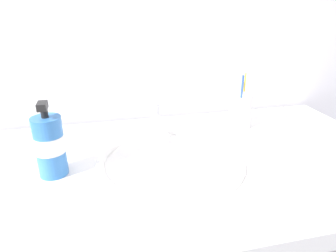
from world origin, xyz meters
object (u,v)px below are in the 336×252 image
(toothbrush_white, at_px, (232,93))
(toothbrush_cup, at_px, (241,111))
(toothbrush_yellow, at_px, (244,90))
(toothbrush_blue, at_px, (242,94))
(faucet, at_px, (157,121))
(soap_dispenser, at_px, (50,145))

(toothbrush_white, bearing_deg, toothbrush_cup, -10.16)
(toothbrush_white, height_order, toothbrush_yellow, toothbrush_white)
(toothbrush_cup, relative_size, toothbrush_yellow, 0.58)
(toothbrush_blue, height_order, toothbrush_yellow, toothbrush_blue)
(toothbrush_blue, distance_m, toothbrush_white, 0.04)
(toothbrush_yellow, bearing_deg, toothbrush_white, -151.52)
(faucet, xyz_separation_m, toothbrush_blue, (0.26, -0.03, 0.08))
(toothbrush_blue, relative_size, toothbrush_white, 1.07)
(toothbrush_blue, xyz_separation_m, soap_dispenser, (-0.55, -0.14, -0.04))
(soap_dispenser, bearing_deg, toothbrush_blue, 14.32)
(soap_dispenser, bearing_deg, faucet, 30.06)
(toothbrush_blue, distance_m, soap_dispenser, 0.57)
(toothbrush_white, bearing_deg, toothbrush_blue, -66.44)
(toothbrush_white, bearing_deg, faucet, -177.64)
(faucet, bearing_deg, toothbrush_blue, -5.66)
(faucet, height_order, soap_dispenser, soap_dispenser)
(toothbrush_cup, bearing_deg, faucet, -179.17)
(faucet, relative_size, toothbrush_blue, 0.74)
(soap_dispenser, bearing_deg, toothbrush_white, 18.29)
(faucet, height_order, toothbrush_cup, toothbrush_cup)
(toothbrush_cup, relative_size, toothbrush_white, 0.57)
(toothbrush_cup, bearing_deg, toothbrush_yellow, 56.89)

